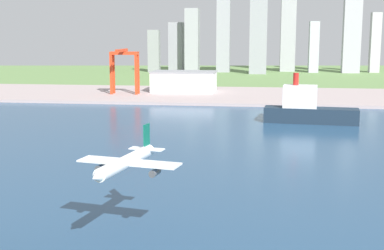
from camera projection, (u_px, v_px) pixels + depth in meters
ground_plane at (222, 133)px, 321.02m from camera, size 2400.00×2400.00×0.00m
water_bay at (212, 156)px, 262.38m from camera, size 840.00×360.00×0.15m
industrial_pier at (238, 95)px, 506.47m from camera, size 840.00×140.00×2.50m
airplane_landing at (126, 162)px, 151.30m from camera, size 30.63×36.36×12.01m
cargo_ship at (307, 109)px, 357.23m from camera, size 62.32×21.06×32.96m
port_crane_red at (124, 62)px, 501.85m from camera, size 26.16×35.82×42.25m
warehouse_main at (184, 81)px, 527.42m from camera, size 62.26×36.79×19.93m
distant_skyline at (263, 33)px, 819.62m from camera, size 350.37×82.36×146.79m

